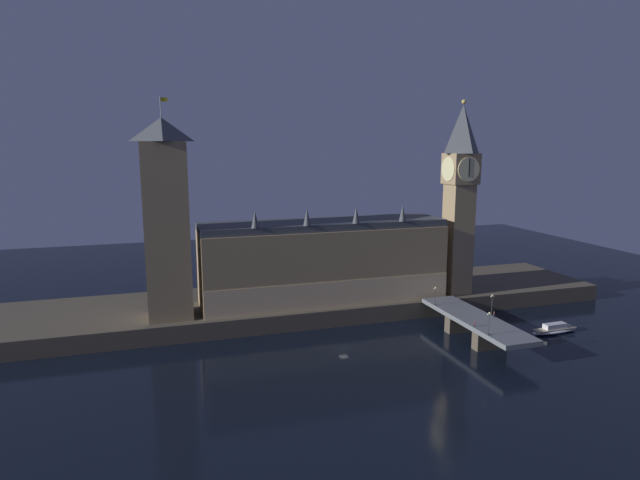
% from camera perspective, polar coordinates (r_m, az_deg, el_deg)
% --- Properties ---
extents(ground_plane, '(400.00, 400.00, 0.00)m').
position_cam_1_polar(ground_plane, '(160.19, 2.54, -11.48)').
color(ground_plane, black).
extents(embankment, '(220.00, 42.00, 5.76)m').
position_cam_1_polar(embankment, '(194.34, -1.39, -6.65)').
color(embankment, '#4C4438').
rests_on(embankment, ground_plane).
extents(parliament_hall, '(83.68, 21.09, 33.37)m').
position_cam_1_polar(parliament_hall, '(183.63, 0.38, -2.26)').
color(parliament_hall, '#9E845B').
rests_on(parliament_hall, embankment).
extents(clock_tower, '(10.45, 10.56, 68.56)m').
position_cam_1_polar(clock_tower, '(196.15, 14.68, 4.86)').
color(clock_tower, '#9E845B').
rests_on(clock_tower, embankment).
extents(victoria_tower, '(13.47, 13.47, 67.21)m').
position_cam_1_polar(victoria_tower, '(169.59, -16.09, 2.11)').
color(victoria_tower, '#9E845B').
rests_on(victoria_tower, embankment).
extents(bridge, '(11.88, 46.00, 7.12)m').
position_cam_1_polar(bridge, '(171.88, 16.22, -8.50)').
color(bridge, slate).
rests_on(bridge, ground_plane).
extents(pedestrian_near_rail, '(0.38, 0.38, 1.64)m').
position_cam_1_polar(pedestrian_near_rail, '(162.35, 16.18, -8.59)').
color(pedestrian_near_rail, black).
rests_on(pedestrian_near_rail, bridge).
extents(pedestrian_mid_walk, '(0.38, 0.38, 1.86)m').
position_cam_1_polar(pedestrian_mid_walk, '(172.45, 18.07, -7.54)').
color(pedestrian_mid_walk, black).
rests_on(pedestrian_mid_walk, bridge).
extents(street_lamp_near, '(1.34, 0.60, 6.70)m').
position_cam_1_polar(street_lamp_near, '(155.47, 17.59, -8.21)').
color(street_lamp_near, '#2D3333').
rests_on(street_lamp_near, bridge).
extents(street_lamp_mid, '(1.34, 0.60, 6.71)m').
position_cam_1_polar(street_lamp_mid, '(173.19, 17.89, -6.35)').
color(street_lamp_mid, '#2D3333').
rests_on(street_lamp_mid, bridge).
extents(street_lamp_far, '(1.34, 0.60, 6.23)m').
position_cam_1_polar(street_lamp_far, '(179.29, 12.21, -5.62)').
color(street_lamp_far, '#2D3333').
rests_on(street_lamp_far, bridge).
extents(boat_downstream, '(16.91, 4.62, 3.19)m').
position_cam_1_polar(boat_downstream, '(187.23, 23.73, -8.74)').
color(boat_downstream, white).
rests_on(boat_downstream, ground_plane).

